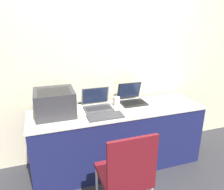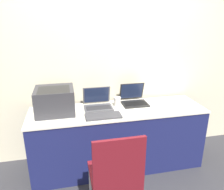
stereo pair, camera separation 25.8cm
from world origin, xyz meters
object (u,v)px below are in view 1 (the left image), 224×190
object	(u,v)px
chair	(126,172)
external_keyboard	(105,116)
laptop_left	(97,104)
coffee_cup	(116,101)
laptop_right	(132,98)
printer	(55,102)

from	to	relation	value
chair	external_keyboard	bearing A→B (deg)	88.56
laptop_left	coffee_cup	size ratio (longest dim) A/B	2.95
coffee_cup	laptop_right	bearing A→B (deg)	12.89
printer	chair	distance (m)	1.11
laptop_left	coffee_cup	bearing A→B (deg)	-3.28
printer	laptop_left	bearing A→B (deg)	6.20
coffee_cup	external_keyboard	bearing A→B (deg)	-129.47
laptop_right	laptop_left	bearing A→B (deg)	-175.33
coffee_cup	chair	distance (m)	1.02
printer	coffee_cup	size ratio (longest dim) A/B	3.76
printer	external_keyboard	world-z (taller)	printer
printer	coffee_cup	xyz separation A→B (m)	(0.75, 0.04, -0.10)
external_keyboard	coffee_cup	world-z (taller)	coffee_cup
printer	laptop_left	xyz separation A→B (m)	(0.50, 0.05, -0.11)
external_keyboard	printer	bearing A→B (deg)	155.54
laptop_left	external_keyboard	size ratio (longest dim) A/B	0.85
printer	coffee_cup	distance (m)	0.75
chair	coffee_cup	bearing A→B (deg)	75.52
external_keyboard	chair	world-z (taller)	chair
printer	chair	xyz separation A→B (m)	(0.50, -0.91, -0.38)
laptop_left	laptop_right	size ratio (longest dim) A/B	1.06
laptop_right	external_keyboard	world-z (taller)	laptop_right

